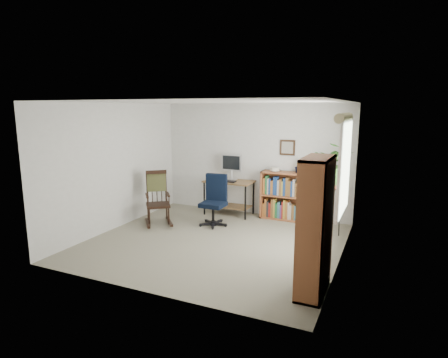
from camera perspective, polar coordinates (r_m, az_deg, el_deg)
The scene contains 18 objects.
floor at distance 6.63m, azimuth -1.44°, elevation -9.54°, with size 4.20×4.00×0.00m, color gray.
ceiling at distance 6.22m, azimuth -1.55°, elevation 11.67°, with size 4.20×4.00×0.00m, color white.
wall_back at distance 8.14m, azimuth 4.65°, elevation 2.95°, with size 4.20×0.00×2.40m, color silver.
wall_front at distance 4.64m, azimuth -12.32°, elevation -3.22°, with size 4.20×0.00×2.40m, color silver.
wall_left at distance 7.46m, azimuth -16.18°, elevation 1.85°, with size 0.00×4.00×2.40m, color silver.
wall_right at distance 5.74m, azimuth 17.74°, elevation -0.82°, with size 0.00×4.00×2.40m, color silver.
window at distance 6.00m, azimuth 17.82°, elevation 1.61°, with size 0.12×1.20×1.50m, color silver, non-canonical shape.
desk at distance 8.19m, azimuth 0.76°, elevation -2.84°, with size 1.04×0.57×0.75m, color brown, non-canonical shape.
monitor at distance 8.19m, azimuth 1.16°, elevation 1.84°, with size 0.46×0.16×0.56m, color silver, non-canonical shape.
keyboard at distance 8.00m, azimuth 0.42°, elevation -0.32°, with size 0.40×0.15×0.03m, color black.
office_chair at distance 7.37m, azimuth -1.68°, elevation -3.27°, with size 0.56×0.56×1.03m, color black, non-canonical shape.
rocking_chair at distance 7.56m, azimuth -10.07°, elevation -2.83°, with size 0.56×0.94×1.09m, color black, non-canonical shape.
low_bookshelf at distance 7.89m, azimuth 9.13°, elevation -2.55°, with size 0.96×0.32×1.01m, color #9C5733, non-canonical shape.
tall_bookshelf at distance 4.76m, azimuth 13.71°, elevation -7.10°, with size 0.32×0.76×1.73m, color #9C5733, non-canonical shape.
plant_stand at distance 7.09m, azimuth 16.18°, elevation -4.24°, with size 0.29×0.29×1.04m, color black, non-canonical shape.
spider_plant at distance 6.89m, azimuth 16.69°, elevation 5.25°, with size 1.69×1.88×1.46m, color #346A25.
potted_plant_small at distance 7.72m, azimuth 11.27°, elevation 1.32°, with size 0.13×0.24×0.11m, color #346A25.
framed_picture at distance 7.87m, azimuth 9.63°, elevation 4.74°, with size 0.32×0.04×0.32m, color black, non-canonical shape.
Camera 1 is at (2.71, -5.60, 2.30)m, focal length 30.00 mm.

